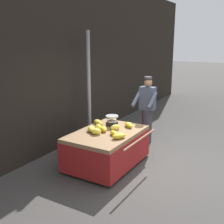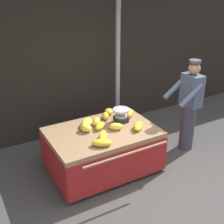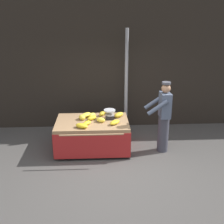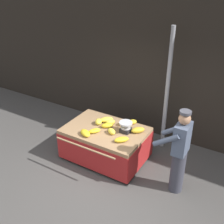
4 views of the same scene
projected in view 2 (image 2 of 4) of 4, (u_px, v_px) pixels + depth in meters
ground_plane at (169, 195)px, 4.53m from camera, size 60.00×60.00×0.00m
back_wall at (88, 26)px, 5.78m from camera, size 16.00×0.24×4.22m
street_pole at (118, 66)px, 5.80m from camera, size 0.09×0.09×2.82m
banana_cart at (102, 141)px, 4.90m from camera, size 1.75×1.38×0.74m
weighing_scale at (121, 115)px, 5.06m from camera, size 0.28×0.28×0.23m
banana_bunch_0 at (105, 116)px, 5.18m from camera, size 0.20×0.24×0.11m
banana_bunch_1 at (116, 126)px, 4.82m from camera, size 0.26×0.22×0.11m
banana_bunch_2 at (129, 113)px, 5.27m from camera, size 0.31×0.31×0.12m
banana_bunch_3 at (109, 111)px, 5.37m from camera, size 0.24×0.25×0.10m
banana_bunch_4 at (102, 143)px, 4.37m from camera, size 0.34×0.28×0.10m
banana_bunch_5 at (86, 122)px, 4.95m from camera, size 0.32×0.32×0.11m
banana_bunch_6 at (86, 128)px, 4.77m from camera, size 0.23×0.25×0.12m
banana_bunch_7 at (103, 136)px, 4.56m from camera, size 0.25×0.28×0.09m
banana_bunch_8 at (100, 126)px, 4.86m from camera, size 0.28×0.26×0.10m
banana_bunch_9 at (138, 126)px, 4.85m from camera, size 0.31×0.32×0.10m
banana_bunch_10 at (96, 122)px, 4.96m from camera, size 0.22×0.24×0.13m
vendor_person at (189, 106)px, 5.38m from camera, size 0.58×0.51×1.71m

